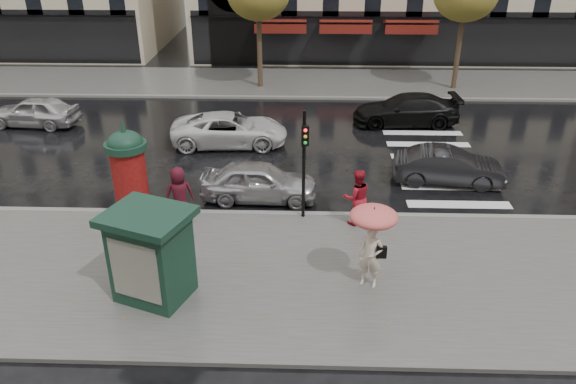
{
  "coord_description": "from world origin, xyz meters",
  "views": [
    {
      "loc": [
        0.58,
        -13.43,
        9.22
      ],
      "look_at": [
        0.11,
        1.5,
        1.67
      ],
      "focal_mm": 35.0,
      "sensor_mm": 36.0,
      "label": 1
    }
  ],
  "objects_px": {
    "morris_column": "(129,174)",
    "car_far_silver": "(34,111)",
    "car_white": "(230,129)",
    "newsstand": "(151,254)",
    "car_black": "(406,110)",
    "woman_red": "(357,197)",
    "car_silver": "(260,181)",
    "traffic_light": "(304,155)",
    "car_darkgrey": "(448,166)",
    "man_burgundy": "(180,195)",
    "woman_umbrella": "(373,234)"
  },
  "relations": [
    {
      "from": "traffic_light",
      "to": "car_white",
      "type": "height_order",
      "value": "traffic_light"
    },
    {
      "from": "morris_column",
      "to": "car_silver",
      "type": "height_order",
      "value": "morris_column"
    },
    {
      "from": "man_burgundy",
      "to": "car_black",
      "type": "distance_m",
      "value": 13.13
    },
    {
      "from": "newsstand",
      "to": "car_white",
      "type": "relative_size",
      "value": 0.51
    },
    {
      "from": "woman_red",
      "to": "morris_column",
      "type": "distance_m",
      "value": 7.21
    },
    {
      "from": "car_darkgrey",
      "to": "car_far_silver",
      "type": "relative_size",
      "value": 0.97
    },
    {
      "from": "newsstand",
      "to": "car_far_silver",
      "type": "height_order",
      "value": "newsstand"
    },
    {
      "from": "car_white",
      "to": "car_far_silver",
      "type": "height_order",
      "value": "car_far_silver"
    },
    {
      "from": "woman_umbrella",
      "to": "car_darkgrey",
      "type": "bearing_deg",
      "value": 61.94
    },
    {
      "from": "car_silver",
      "to": "car_darkgrey",
      "type": "bearing_deg",
      "value": -75.78
    },
    {
      "from": "man_burgundy",
      "to": "newsstand",
      "type": "relative_size",
      "value": 0.74
    },
    {
      "from": "woman_red",
      "to": "car_silver",
      "type": "xyz_separation_m",
      "value": [
        -3.23,
        1.8,
        -0.36
      ]
    },
    {
      "from": "morris_column",
      "to": "newsstand",
      "type": "bearing_deg",
      "value": -67.4
    },
    {
      "from": "traffic_light",
      "to": "car_white",
      "type": "xyz_separation_m",
      "value": [
        -3.24,
        6.6,
        -1.64
      ]
    },
    {
      "from": "traffic_light",
      "to": "car_black",
      "type": "distance_m",
      "value": 10.71
    },
    {
      "from": "car_far_silver",
      "to": "car_black",
      "type": "bearing_deg",
      "value": 97.81
    },
    {
      "from": "morris_column",
      "to": "car_far_silver",
      "type": "xyz_separation_m",
      "value": [
        -7.26,
        9.02,
        -1.07
      ]
    },
    {
      "from": "newsstand",
      "to": "car_darkgrey",
      "type": "relative_size",
      "value": 0.62
    },
    {
      "from": "man_burgundy",
      "to": "car_far_silver",
      "type": "distance_m",
      "value": 12.6
    },
    {
      "from": "car_darkgrey",
      "to": "traffic_light",
      "type": "bearing_deg",
      "value": 124.93
    },
    {
      "from": "woman_red",
      "to": "car_silver",
      "type": "distance_m",
      "value": 3.72
    },
    {
      "from": "woman_umbrella",
      "to": "woman_red",
      "type": "distance_m",
      "value": 3.38
    },
    {
      "from": "woman_red",
      "to": "traffic_light",
      "type": "bearing_deg",
      "value": -23.29
    },
    {
      "from": "woman_red",
      "to": "morris_column",
      "type": "relative_size",
      "value": 0.54
    },
    {
      "from": "woman_red",
      "to": "morris_column",
      "type": "xyz_separation_m",
      "value": [
        -7.18,
        -0.0,
        0.72
      ]
    },
    {
      "from": "newsstand",
      "to": "car_darkgrey",
      "type": "xyz_separation_m",
      "value": [
        9.2,
        7.31,
        -0.72
      ]
    },
    {
      "from": "car_silver",
      "to": "car_black",
      "type": "height_order",
      "value": "car_black"
    },
    {
      "from": "woman_red",
      "to": "car_white",
      "type": "relative_size",
      "value": 0.38
    },
    {
      "from": "traffic_light",
      "to": "car_black",
      "type": "relative_size",
      "value": 0.74
    },
    {
      "from": "car_black",
      "to": "car_darkgrey",
      "type": "bearing_deg",
      "value": 2.77
    },
    {
      "from": "traffic_light",
      "to": "car_black",
      "type": "bearing_deg",
      "value": 63.16
    },
    {
      "from": "car_black",
      "to": "car_white",
      "type": "bearing_deg",
      "value": -72.8
    },
    {
      "from": "morris_column",
      "to": "car_silver",
      "type": "xyz_separation_m",
      "value": [
        3.94,
        1.8,
        -1.08
      ]
    },
    {
      "from": "woman_red",
      "to": "car_far_silver",
      "type": "distance_m",
      "value": 17.03
    },
    {
      "from": "newsstand",
      "to": "car_black",
      "type": "xyz_separation_m",
      "value": [
        8.63,
        13.73,
        -0.67
      ]
    },
    {
      "from": "woman_red",
      "to": "car_white",
      "type": "xyz_separation_m",
      "value": [
        -4.92,
        6.93,
        -0.36
      ]
    },
    {
      "from": "car_silver",
      "to": "car_black",
      "type": "xyz_separation_m",
      "value": [
        6.33,
        7.98,
        0.02
      ]
    },
    {
      "from": "woman_umbrella",
      "to": "traffic_light",
      "type": "height_order",
      "value": "traffic_light"
    },
    {
      "from": "newsstand",
      "to": "car_black",
      "type": "relative_size",
      "value": 0.51
    },
    {
      "from": "morris_column",
      "to": "car_white",
      "type": "xyz_separation_m",
      "value": [
        2.25,
        6.93,
        -1.09
      ]
    },
    {
      "from": "car_darkgrey",
      "to": "car_black",
      "type": "distance_m",
      "value": 6.45
    },
    {
      "from": "morris_column",
      "to": "car_black",
      "type": "height_order",
      "value": "morris_column"
    },
    {
      "from": "traffic_light",
      "to": "car_white",
      "type": "distance_m",
      "value": 7.54
    },
    {
      "from": "car_far_silver",
      "to": "car_white",
      "type": "bearing_deg",
      "value": 82.97
    },
    {
      "from": "car_darkgrey",
      "to": "man_burgundy",
      "type": "bearing_deg",
      "value": 115.25
    },
    {
      "from": "traffic_light",
      "to": "car_black",
      "type": "xyz_separation_m",
      "value": [
        4.78,
        9.45,
        -1.62
      ]
    },
    {
      "from": "woman_red",
      "to": "newsstand",
      "type": "bearing_deg",
      "value": 23.29
    },
    {
      "from": "morris_column",
      "to": "newsstand",
      "type": "xyz_separation_m",
      "value": [
        1.64,
        -3.95,
        -0.4
      ]
    },
    {
      "from": "car_silver",
      "to": "car_darkgrey",
      "type": "height_order",
      "value": "car_silver"
    },
    {
      "from": "car_darkgrey",
      "to": "car_silver",
      "type": "bearing_deg",
      "value": 108.16
    }
  ]
}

